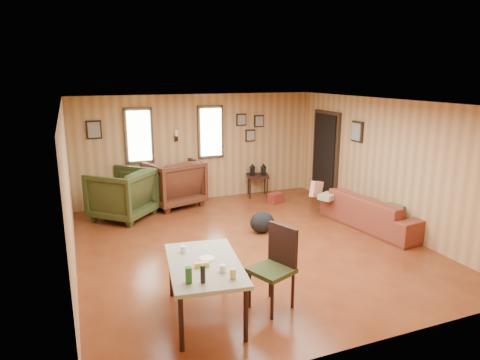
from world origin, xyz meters
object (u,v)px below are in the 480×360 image
(sofa, at_px, (375,206))
(recliner_brown, at_px, (173,180))
(end_table, at_px, (134,192))
(dining_table, at_px, (204,268))
(recliner_green, at_px, (122,192))
(side_table, at_px, (258,174))

(sofa, bearing_deg, recliner_brown, 41.15)
(sofa, relative_size, end_table, 3.18)
(dining_table, bearing_deg, recliner_green, 104.25)
(recliner_brown, height_order, end_table, recliner_brown)
(side_table, bearing_deg, recliner_green, -172.18)
(end_table, bearing_deg, sofa, -34.42)
(side_table, bearing_deg, end_table, 179.16)
(sofa, xyz_separation_m, dining_table, (-3.88, -1.79, 0.21))
(recliner_brown, bearing_deg, dining_table, 64.95)
(sofa, distance_m, dining_table, 4.28)
(side_table, distance_m, dining_table, 5.27)
(side_table, height_order, dining_table, dining_table)
(recliner_green, distance_m, dining_table, 4.12)
(sofa, height_order, side_table, sofa)
(recliner_green, relative_size, side_table, 1.37)
(recliner_green, bearing_deg, dining_table, 49.25)
(dining_table, bearing_deg, recliner_brown, 89.35)
(sofa, height_order, recliner_brown, recliner_brown)
(side_table, bearing_deg, dining_table, -120.74)
(sofa, distance_m, side_table, 2.99)
(sofa, height_order, recliner_green, recliner_green)
(recliner_green, distance_m, end_table, 0.58)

